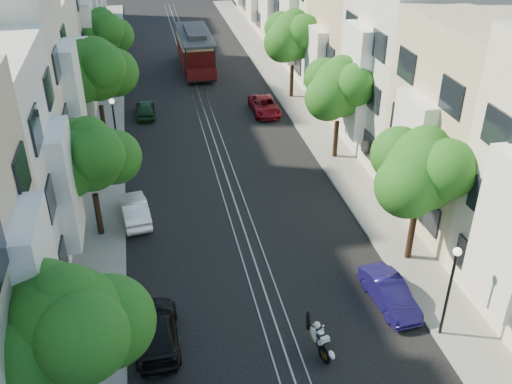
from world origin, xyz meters
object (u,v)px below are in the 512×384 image
sportbike_rider (318,337)px  parked_car_w_mid (134,209)px  tree_w_c (97,71)px  parked_car_w_near (157,330)px  tree_e_c (341,89)px  lamp_east (451,279)px  lamp_west (114,121)px  parked_car_e_far (264,106)px  tree_w_a (70,330)px  tree_w_b (90,158)px  parked_car_e_mid (389,293)px  cable_car (195,48)px  tree_e_b (423,172)px  tree_e_d (294,37)px  parked_car_w_far (145,109)px  tree_w_d (103,34)px

sportbike_rider → parked_car_w_mid: bearing=104.4°
tree_w_c → parked_car_w_near: (2.34, -19.07, -4.46)m
tree_e_c → lamp_east: (-0.96, -15.98, -1.75)m
lamp_east → lamp_west: same height
sportbike_rider → parked_car_e_far: size_ratio=0.47×
tree_w_a → parked_car_e_far: tree_w_a is taller
parked_car_w_near → tree_w_b: bearing=-73.6°
sportbike_rider → parked_car_e_mid: sportbike_rider is taller
tree_w_c → lamp_east: 25.01m
tree_w_a → parked_car_w_mid: tree_w_a is taller
cable_car → parked_car_w_mid: bearing=-104.2°
tree_e_c → parked_car_w_near: 18.96m
tree_e_b → parked_car_w_near: 13.11m
cable_car → parked_car_e_far: bearing=-71.3°
tree_e_d → parked_car_w_far: 12.52m
tree_e_c → tree_w_a: (-14.40, -18.00, 0.13)m
tree_e_d → lamp_east: tree_e_d is taller
tree_e_c → parked_car_w_far: bearing=140.8°
sportbike_rider → tree_e_c: bearing=52.3°
tree_w_d → lamp_east: 34.73m
tree_e_c → tree_w_d: 21.53m
tree_w_b → parked_car_w_mid: (1.66, 1.16, -3.78)m
parked_car_e_mid → tree_e_d: bearing=79.5°
tree_e_c → tree_e_d: size_ratio=0.95×
lamp_east → cable_car: (-5.80, 35.52, -0.84)m
tree_e_c → tree_e_d: tree_e_d is taller
tree_e_c → tree_w_a: 23.05m
tree_e_b → cable_car: (-6.76, 30.55, -2.73)m
tree_w_b → lamp_west: size_ratio=1.51×
parked_car_e_far → parked_car_w_near: size_ratio=0.98×
tree_e_c → tree_w_a: tree_w_a is taller
sportbike_rider → tree_e_d: bearing=60.5°
cable_car → lamp_west: bearing=-111.6°
tree_e_b → tree_w_d: bearing=118.1°
tree_e_d → parked_car_e_far: size_ratio=1.66×
parked_car_w_far → tree_w_d: bearing=-66.7°
lamp_west → parked_car_w_mid: 7.27m
tree_e_b → parked_car_w_near: tree_e_b is taller
tree_w_c → sportbike_rider: size_ratio=3.70×
tree_e_b → parked_car_w_far: (-11.66, 20.50, -4.16)m
tree_w_b → sportbike_rider: bearing=-49.8°
lamp_west → parked_car_w_near: bearing=-84.7°
tree_w_c → tree_w_a: bearing=-90.0°
tree_e_b → parked_car_e_mid: (-2.24, -2.81, -4.13)m
tree_e_b → parked_car_w_mid: bearing=154.2°
lamp_west → sportbike_rider: size_ratio=2.17×
parked_car_e_mid → parked_car_e_far: 22.11m
tree_w_a → tree_w_b: (-0.00, 12.00, -0.34)m
tree_w_b → parked_car_w_near: 9.22m
parked_car_e_far → tree_e_b: bearing=-81.4°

